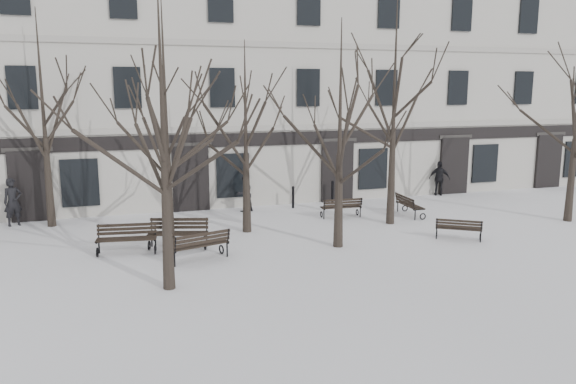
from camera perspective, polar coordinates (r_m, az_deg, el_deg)
name	(u,v)px	position (r m, az deg, el deg)	size (l,w,h in m)	color
ground	(332,252)	(18.83, 4.53, -6.11)	(100.00, 100.00, 0.00)	white
building	(241,86)	(30.42, -4.84, 10.72)	(40.40, 10.20, 11.40)	#B9B5AB
tree_0	(162,105)	(14.91, -12.67, 8.61)	(5.54, 5.54, 7.91)	black
tree_1	(165,97)	(18.95, -12.41, 9.42)	(5.70, 5.70, 8.15)	black
tree_2	(340,107)	(18.77, 5.33, 8.57)	(5.33, 5.33, 7.61)	black
tree_4	(42,92)	(23.54, -23.75, 9.24)	(5.84, 5.84, 8.34)	black
tree_5	(245,114)	(20.80, -4.35, 7.87)	(4.96, 4.96, 7.09)	black
tree_6	(395,81)	(22.43, 10.79, 10.99)	(6.31, 6.31, 9.02)	black
bench_0	(127,238)	(19.28, -16.07, -4.48)	(2.00, 0.96, 0.97)	black
bench_1	(200,245)	(17.94, -8.97, -5.30)	(2.03, 1.23, 0.97)	black
bench_2	(459,228)	(21.04, 16.95, -3.53)	(1.61, 1.36, 0.80)	black
bench_3	(178,232)	(19.52, -11.08, -4.02)	(2.09, 1.27, 1.00)	black
bench_4	(341,207)	(23.71, 5.45, -1.50)	(1.74, 0.72, 0.86)	black
bench_5	(409,205)	(24.51, 12.17, -1.26)	(0.75, 1.79, 0.88)	black
bollard_a	(293,196)	(25.47, 0.52, -0.44)	(0.13, 0.13, 1.02)	black
bollard_b	(332,192)	(26.44, 4.54, 0.04)	(0.14, 0.14, 1.11)	black
pedestrian_a	(15,226)	(24.82, -25.99, -3.09)	(0.70, 0.46, 1.92)	black
pedestrian_b	(245,211)	(24.95, -4.40, -1.98)	(0.77, 0.60, 1.58)	black
pedestrian_c	(439,195)	(29.60, 15.05, -0.34)	(1.03, 0.43, 1.76)	black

